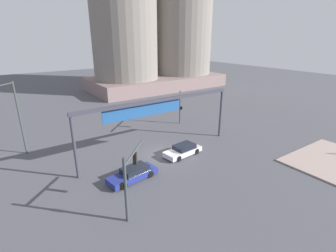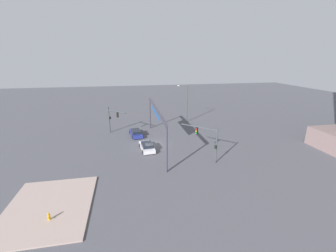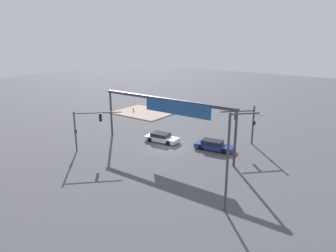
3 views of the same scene
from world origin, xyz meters
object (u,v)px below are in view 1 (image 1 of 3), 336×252
sedan_car_approaching (183,150)px  sedan_car_waiting_far (133,174)px  traffic_signal_near_corner (179,104)px  traffic_signal_opposite_side (129,174)px  streetlamp_curved_arm (17,114)px

sedan_car_approaching → sedan_car_waiting_far: same height
traffic_signal_near_corner → traffic_signal_opposite_side: traffic_signal_opposite_side is taller
traffic_signal_near_corner → sedan_car_waiting_far: bearing=-7.9°
traffic_signal_opposite_side → sedan_car_approaching: traffic_signal_opposite_side is taller
sedan_car_waiting_far → traffic_signal_opposite_side: bearing=53.1°
streetlamp_curved_arm → sedan_car_waiting_far: (7.75, -11.87, -4.27)m
traffic_signal_near_corner → sedan_car_approaching: bearing=11.1°
traffic_signal_opposite_side → streetlamp_curved_arm: size_ratio=0.62×
traffic_signal_opposite_side → streetlamp_curved_arm: (-5.42, 16.07, 1.54)m
sedan_car_approaching → streetlamp_curved_arm: bearing=-41.1°
traffic_signal_near_corner → streetlamp_curved_arm: (-20.20, 2.46, 1.36)m
sedan_car_approaching → sedan_car_waiting_far: size_ratio=0.94×
sedan_car_waiting_far → streetlamp_curved_arm: bearing=-64.6°
traffic_signal_near_corner → sedan_car_approaching: traffic_signal_near_corner is taller
streetlamp_curved_arm → sedan_car_approaching: bearing=98.9°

